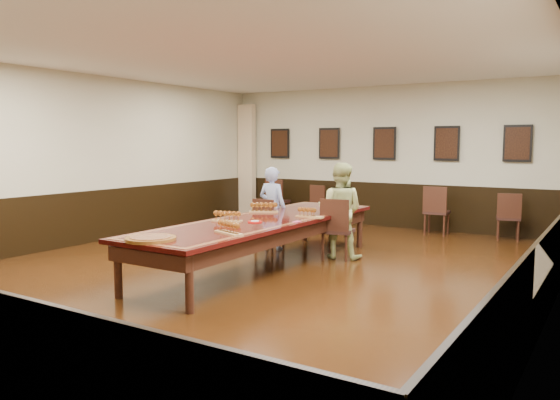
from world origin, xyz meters
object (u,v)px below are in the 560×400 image
Objects in this scene: chair_man at (269,224)px; person_man at (272,208)px; conference_table at (263,228)px; spare_chair_b at (322,204)px; person_woman at (340,211)px; spare_chair_d at (508,216)px; spare_chair_a at (278,200)px; chair_woman at (338,229)px; carved_platter at (151,239)px; spare_chair_c at (437,210)px.

chair_man is 0.63× the size of person_man.
spare_chair_b is at bearing 107.24° from conference_table.
person_woman is (2.15, -3.46, 0.34)m from spare_chair_b.
spare_chair_d is 0.59× the size of person_woman.
spare_chair_b is at bearing -172.72° from spare_chair_a.
chair_man is 0.91× the size of spare_chair_a.
person_man reaches higher than chair_man.
chair_woman is at bearing 90.00° from person_woman.
spare_chair_a is at bearing 20.05° from spare_chair_b.
chair_man is 3.59m from spare_chair_b.
spare_chair_b is 0.62× the size of person_man.
spare_chair_b is (-2.17, 3.56, -0.05)m from chair_woman.
spare_chair_b is at bearing -14.06° from spare_chair_d.
spare_chair_d is 7.38m from carved_platter.
chair_man is at bearing -7.82° from person_woman.
person_man is at bearing -90.00° from chair_man.
person_woman reaches higher than spare_chair_d.
conference_table is at bearing 49.25° from chair_woman.
person_woman is 2.05× the size of carved_platter.
person_woman is at bearing 130.17° from spare_chair_b.
carved_platter is (-0.78, -3.50, -0.02)m from person_woman.
chair_woman is 1.41m from person_man.
chair_woman is 0.31m from person_woman.
spare_chair_b reaches higher than conference_table.
spare_chair_c is 3.75m from person_man.
person_man is at bearing 52.83° from spare_chair_c.
carved_platter is at bearing 100.53° from chair_man.
spare_chair_d is 3.91m from person_woman.
person_woman is 1.46m from conference_table.
spare_chair_a reaches higher than spare_chair_b.
spare_chair_c is at bearing -121.54° from chair_man.
conference_table is (1.47, -4.73, 0.15)m from spare_chair_b.
chair_woman is 0.64× the size of person_woman.
conference_table is (-0.70, -1.17, 0.10)m from chair_woman.
chair_man reaches higher than conference_table.
spare_chair_b is (-0.79, 3.50, -0.01)m from chair_man.
spare_chair_d is at bearing -130.76° from chair_woman.
carved_platter is (0.58, -3.56, 0.03)m from person_man.
spare_chair_d reaches higher than conference_table.
person_man is 1.37m from person_woman.
chair_woman is 0.68× the size of person_man.
spare_chair_a is 3.95m from spare_chair_c.
carved_platter is (-0.80, -3.40, 0.27)m from chair_woman.
spare_chair_a is 3.70m from person_man.
person_woman is at bearing 77.40° from carved_platter.
chair_woman reaches higher than spare_chair_b.
conference_table is at bearing 115.25° from spare_chair_a.
chair_woman is 3.50m from carved_platter.
spare_chair_c is (3.95, -0.04, -0.00)m from spare_chair_a.
conference_table is 6.46× the size of carved_platter.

